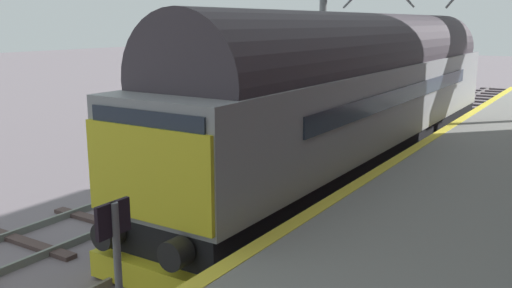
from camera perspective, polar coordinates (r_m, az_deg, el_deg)
The scene contains 6 objects.
ground_plane at distance 12.96m, azimuth 2.40°, elevation -7.53°, with size 140.00×140.00×0.00m, color slate.
track_main at distance 12.94m, azimuth 2.41°, elevation -7.30°, with size 2.50×60.00×0.15m.
track_adjacent_west at distance 14.84m, azimuth -8.99°, elevation -4.84°, with size 2.50×60.00×0.15m.
station_platform at distance 11.53m, azimuth 18.24°, elevation -8.12°, with size 4.00×44.00×1.01m.
diesel_locomotive at distance 16.73m, azimuth 11.03°, elevation 5.54°, with size 2.74×18.77×4.68m.
platform_number_sign at distance 6.02m, azimuth -14.20°, elevation -10.64°, with size 0.10×0.44×1.62m.
Camera 1 is at (6.10, -10.55, 4.42)m, focal length 38.91 mm.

